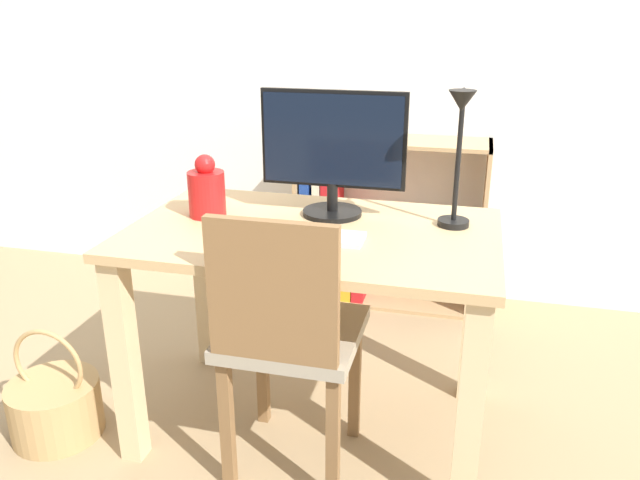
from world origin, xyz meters
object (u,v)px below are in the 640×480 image
chair (287,334)px  basket (55,406)px  vase (207,191)px  desk_lamp (459,147)px  bookshelf (357,232)px  monitor (333,147)px  keyboard (303,235)px

chair → basket: size_ratio=2.19×
vase → basket: 0.90m
desk_lamp → bookshelf: 1.25m
monitor → vase: 0.44m
vase → desk_lamp: 0.82m
desk_lamp → bookshelf: desk_lamp is taller
desk_lamp → chair: bearing=-142.4°
desk_lamp → basket: 1.58m
keyboard → vase: size_ratio=1.78×
vase → chair: vase is taller
vase → monitor: bearing=15.9°
chair → monitor: bearing=89.1°
vase → basket: bearing=-146.2°
monitor → keyboard: (-0.04, -0.24, -0.22)m
monitor → vase: (-0.40, -0.11, -0.14)m
bookshelf → basket: size_ratio=2.22×
vase → keyboard: bearing=-19.1°
keyboard → vase: 0.39m
keyboard → bookshelf: size_ratio=0.42×
monitor → basket: 1.29m
monitor → desk_lamp: bearing=-10.2°
keyboard → bookshelf: bookshelf is taller
bookshelf → basket: (-0.79, -1.31, -0.24)m
chair → basket: bearing=-174.4°
vase → chair: (0.36, -0.30, -0.32)m
desk_lamp → basket: size_ratio=1.09×
monitor → desk_lamp: (0.40, -0.07, 0.04)m
chair → vase: bearing=145.1°
chair → bookshelf: 1.31m
monitor → basket: size_ratio=1.19×
desk_lamp → chair: desk_lamp is taller
vase → basket: (-0.47, -0.31, -0.71)m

